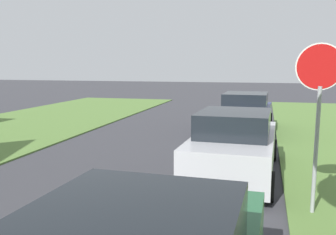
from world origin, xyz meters
name	(u,v)px	position (x,y,z in m)	size (l,w,h in m)	color
stop_sign_far	(319,92)	(4.03, 9.44, 2.20)	(0.81, 0.28, 2.97)	#9EA0A5
parked_sedan_silver	(234,146)	(2.48, 11.59, 0.72)	(2.08, 4.46, 1.57)	#BCBCC1
parked_sedan_navy	(246,114)	(2.43, 17.54, 0.72)	(2.08, 4.46, 1.57)	navy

